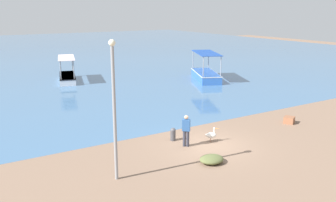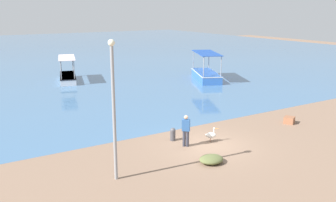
# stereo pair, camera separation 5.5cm
# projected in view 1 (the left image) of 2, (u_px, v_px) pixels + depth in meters

# --- Properties ---
(ground) EXTENTS (120.00, 120.00, 0.00)m
(ground) POSITION_uv_depth(u_px,v_px,m) (206.00, 145.00, 19.77)
(ground) COLOR #856854
(harbor_water) EXTENTS (110.00, 90.00, 0.00)m
(harbor_water) POSITION_uv_depth(u_px,v_px,m) (23.00, 54.00, 59.41)
(harbor_water) COLOR teal
(harbor_water) RESTS_ON ground
(fishing_boat_near_right) EXTENTS (2.85, 5.44, 2.36)m
(fishing_boat_near_right) POSITION_uv_depth(u_px,v_px,m) (67.00, 76.00, 36.91)
(fishing_boat_near_right) COLOR silver
(fishing_boat_near_right) RESTS_ON harbor_water
(fishing_boat_center) EXTENTS (4.15, 5.99, 2.74)m
(fishing_boat_center) POSITION_uv_depth(u_px,v_px,m) (206.00, 74.00, 37.54)
(fishing_boat_center) COLOR #3468BC
(fishing_boat_center) RESTS_ON harbor_water
(pelican) EXTENTS (0.73, 0.54, 0.80)m
(pelican) POSITION_uv_depth(u_px,v_px,m) (211.00, 135.00, 20.24)
(pelican) COLOR #E0997A
(pelican) RESTS_ON ground
(lamp_post) EXTENTS (0.28, 0.28, 5.88)m
(lamp_post) POSITION_uv_depth(u_px,v_px,m) (114.00, 104.00, 15.08)
(lamp_post) COLOR gray
(lamp_post) RESTS_ON ground
(mooring_bollard) EXTENTS (0.31, 0.31, 0.72)m
(mooring_bollard) POSITION_uv_depth(u_px,v_px,m) (173.00, 134.00, 20.40)
(mooring_bollard) COLOR #47474C
(mooring_bollard) RESTS_ON ground
(fisherman_standing) EXTENTS (0.44, 0.44, 1.69)m
(fisherman_standing) POSITION_uv_depth(u_px,v_px,m) (186.00, 130.00, 19.41)
(fisherman_standing) COLOR #343541
(fisherman_standing) RESTS_ON ground
(net_pile) EXTENTS (1.18, 1.01, 0.36)m
(net_pile) POSITION_uv_depth(u_px,v_px,m) (212.00, 159.00, 17.48)
(net_pile) COLOR #5F673A
(net_pile) RESTS_ON ground
(cargo_crate) EXTENTS (0.83, 0.82, 0.41)m
(cargo_crate) POSITION_uv_depth(u_px,v_px,m) (289.00, 120.00, 23.52)
(cargo_crate) COLOR #985F40
(cargo_crate) RESTS_ON ground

